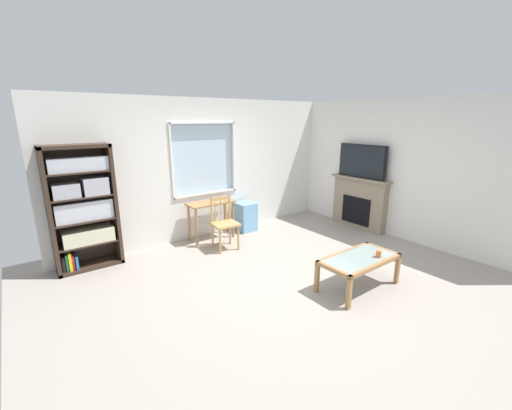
{
  "coord_description": "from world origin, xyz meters",
  "views": [
    {
      "loc": [
        -2.88,
        -3.14,
        2.2
      ],
      "look_at": [
        0.01,
        0.71,
        0.91
      ],
      "focal_mm": 22.81,
      "sensor_mm": 36.0,
      "label": 1
    }
  ],
  "objects": [
    {
      "name": "sippy_cup",
      "position": [
        0.76,
        -0.96,
        0.48
      ],
      "size": [
        0.07,
        0.07,
        0.09
      ],
      "primitive_type": "cylinder",
      "color": "orange",
      "rests_on": "coffee_table"
    },
    {
      "name": "wooden_chair",
      "position": [
        -0.13,
        1.42,
        0.46
      ],
      "size": [
        0.46,
        0.45,
        0.9
      ],
      "color": "tan",
      "rests_on": "ground"
    },
    {
      "name": "wall_back_with_window",
      "position": [
        0.0,
        2.29,
        1.25
      ],
      "size": [
        5.51,
        0.15,
        2.55
      ],
      "color": "silver",
      "rests_on": "ground"
    },
    {
      "name": "wall_right",
      "position": [
        2.81,
        0.0,
        1.27
      ],
      "size": [
        0.12,
        4.77,
        2.55
      ],
      "primitive_type": "cube",
      "color": "silver",
      "rests_on": "ground"
    },
    {
      "name": "tv",
      "position": [
        2.64,
        0.72,
        1.37
      ],
      "size": [
        0.06,
        1.05,
        0.65
      ],
      "color": "black",
      "rests_on": "fireplace"
    },
    {
      "name": "coffee_table",
      "position": [
        0.56,
        -0.82,
        0.37
      ],
      "size": [
        1.09,
        0.55,
        0.44
      ],
      "color": "#8C9E99",
      "rests_on": "ground"
    },
    {
      "name": "plastic_drawer_unit",
      "position": [
        0.7,
        1.99,
        0.28
      ],
      "size": [
        0.35,
        0.4,
        0.57
      ],
      "primitive_type": "cube",
      "color": "#72ADDB",
      "rests_on": "ground"
    },
    {
      "name": "bookshelf",
      "position": [
        -2.16,
        2.04,
        0.96
      ],
      "size": [
        0.9,
        0.38,
        1.84
      ],
      "color": "#38281E",
      "rests_on": "ground"
    },
    {
      "name": "ground",
      "position": [
        0.0,
        0.0,
        -0.01
      ],
      "size": [
        6.51,
        5.57,
        0.02
      ],
      "primitive_type": "cube",
      "color": "#9E9389"
    },
    {
      "name": "fireplace",
      "position": [
        2.66,
        0.72,
        0.53
      ],
      "size": [
        0.26,
        1.27,
        1.05
      ],
      "color": "gray",
      "rests_on": "ground"
    },
    {
      "name": "desk_under_window",
      "position": [
        -0.1,
        1.94,
        0.58
      ],
      "size": [
        0.86,
        0.39,
        0.72
      ],
      "color": "#A37547",
      "rests_on": "ground"
    }
  ]
}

